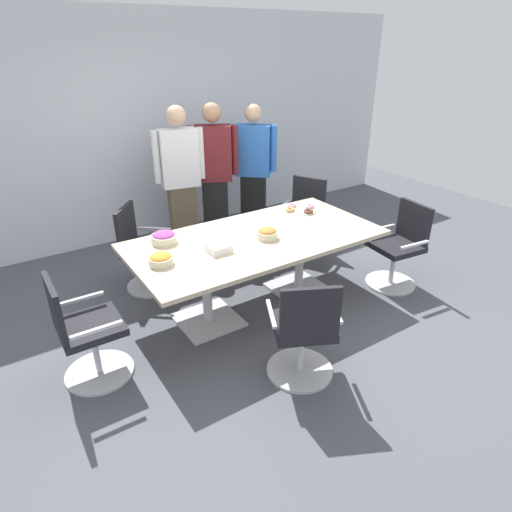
{
  "coord_description": "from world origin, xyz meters",
  "views": [
    {
      "loc": [
        -2.08,
        -3.15,
        2.43
      ],
      "look_at": [
        0.0,
        0.0,
        0.55
      ],
      "focal_mm": 30.52,
      "sensor_mm": 36.0,
      "label": 1
    }
  ],
  "objects_px": {
    "office_chair_4": "(303,334)",
    "donut_platter": "(300,209)",
    "snack_bowl_chips_orange": "(161,259)",
    "snack_bowl_candy_mix": "(164,237)",
    "person_standing_0": "(181,179)",
    "napkin_pile": "(218,248)",
    "office_chair_1": "(303,220)",
    "snack_bowl_pretzels": "(267,233)",
    "office_chair_0": "(399,250)",
    "conference_table": "(256,249)",
    "office_chair_2": "(144,252)",
    "person_standing_2": "(253,169)",
    "person_standing_1": "(214,174)",
    "office_chair_3": "(85,335)"
  },
  "relations": [
    {
      "from": "snack_bowl_chips_orange",
      "to": "office_chair_0",
      "type": "bearing_deg",
      "value": -10.27
    },
    {
      "from": "snack_bowl_pretzels",
      "to": "donut_platter",
      "type": "distance_m",
      "value": 0.84
    },
    {
      "from": "office_chair_0",
      "to": "napkin_pile",
      "type": "height_order",
      "value": "office_chair_0"
    },
    {
      "from": "snack_bowl_pretzels",
      "to": "office_chair_2",
      "type": "bearing_deg",
      "value": 129.49
    },
    {
      "from": "office_chair_2",
      "to": "snack_bowl_pretzels",
      "type": "xyz_separation_m",
      "value": [
        0.87,
        -1.05,
        0.4
      ]
    },
    {
      "from": "person_standing_0",
      "to": "snack_bowl_chips_orange",
      "type": "xyz_separation_m",
      "value": [
        -0.93,
        -1.61,
        -0.13
      ]
    },
    {
      "from": "office_chair_2",
      "to": "person_standing_1",
      "type": "distance_m",
      "value": 1.45
    },
    {
      "from": "person_standing_2",
      "to": "snack_bowl_candy_mix",
      "type": "bearing_deg",
      "value": 76.48
    },
    {
      "from": "person_standing_0",
      "to": "napkin_pile",
      "type": "height_order",
      "value": "person_standing_0"
    },
    {
      "from": "office_chair_2",
      "to": "person_standing_0",
      "type": "distance_m",
      "value": 1.11
    },
    {
      "from": "person_standing_0",
      "to": "donut_platter",
      "type": "xyz_separation_m",
      "value": [
        0.84,
        -1.25,
        -0.17
      ]
    },
    {
      "from": "snack_bowl_chips_orange",
      "to": "office_chair_3",
      "type": "bearing_deg",
      "value": -169.22
    },
    {
      "from": "office_chair_3",
      "to": "snack_bowl_candy_mix",
      "type": "height_order",
      "value": "office_chair_3"
    },
    {
      "from": "snack_bowl_candy_mix",
      "to": "person_standing_0",
      "type": "bearing_deg",
      "value": 58.83
    },
    {
      "from": "office_chair_4",
      "to": "snack_bowl_chips_orange",
      "type": "bearing_deg",
      "value": 149.82
    },
    {
      "from": "person_standing_2",
      "to": "donut_platter",
      "type": "bearing_deg",
      "value": 123.11
    },
    {
      "from": "office_chair_4",
      "to": "office_chair_2",
      "type": "bearing_deg",
      "value": 130.73
    },
    {
      "from": "office_chair_4",
      "to": "snack_bowl_candy_mix",
      "type": "bearing_deg",
      "value": 135.74
    },
    {
      "from": "snack_bowl_candy_mix",
      "to": "donut_platter",
      "type": "relative_size",
      "value": 0.65
    },
    {
      "from": "office_chair_0",
      "to": "donut_platter",
      "type": "bearing_deg",
      "value": 47.68
    },
    {
      "from": "person_standing_0",
      "to": "donut_platter",
      "type": "height_order",
      "value": "person_standing_0"
    },
    {
      "from": "snack_bowl_pretzels",
      "to": "donut_platter",
      "type": "bearing_deg",
      "value": 29.92
    },
    {
      "from": "office_chair_1",
      "to": "office_chair_2",
      "type": "height_order",
      "value": "same"
    },
    {
      "from": "office_chair_3",
      "to": "snack_bowl_chips_orange",
      "type": "xyz_separation_m",
      "value": [
        0.72,
        0.14,
        0.39
      ]
    },
    {
      "from": "person_standing_2",
      "to": "snack_bowl_chips_orange",
      "type": "xyz_separation_m",
      "value": [
        -1.97,
        -1.61,
        -0.1
      ]
    },
    {
      "from": "snack_bowl_chips_orange",
      "to": "snack_bowl_pretzels",
      "type": "bearing_deg",
      "value": -2.89
    },
    {
      "from": "office_chair_4",
      "to": "snack_bowl_chips_orange",
      "type": "relative_size",
      "value": 4.41
    },
    {
      "from": "office_chair_1",
      "to": "snack_bowl_candy_mix",
      "type": "relative_size",
      "value": 3.88
    },
    {
      "from": "person_standing_2",
      "to": "office_chair_4",
      "type": "bearing_deg",
      "value": 106.38
    },
    {
      "from": "office_chair_4",
      "to": "donut_platter",
      "type": "height_order",
      "value": "office_chair_4"
    },
    {
      "from": "person_standing_1",
      "to": "snack_bowl_pretzels",
      "type": "relative_size",
      "value": 8.98
    },
    {
      "from": "snack_bowl_chips_orange",
      "to": "donut_platter",
      "type": "relative_size",
      "value": 0.57
    },
    {
      "from": "person_standing_1",
      "to": "snack_bowl_pretzels",
      "type": "xyz_separation_m",
      "value": [
        -0.34,
        -1.66,
        -0.13
      ]
    },
    {
      "from": "office_chair_4",
      "to": "snack_bowl_pretzels",
      "type": "bearing_deg",
      "value": 97.31
    },
    {
      "from": "person_standing_2",
      "to": "donut_platter",
      "type": "height_order",
      "value": "person_standing_2"
    },
    {
      "from": "person_standing_2",
      "to": "conference_table",
      "type": "bearing_deg",
      "value": 99.72
    },
    {
      "from": "office_chair_4",
      "to": "office_chair_3",
      "type": "bearing_deg",
      "value": 173.47
    },
    {
      "from": "person_standing_0",
      "to": "snack_bowl_chips_orange",
      "type": "relative_size",
      "value": 8.64
    },
    {
      "from": "conference_table",
      "to": "office_chair_3",
      "type": "bearing_deg",
      "value": -174.38
    },
    {
      "from": "donut_platter",
      "to": "snack_bowl_chips_orange",
      "type": "bearing_deg",
      "value": -168.28
    },
    {
      "from": "office_chair_0",
      "to": "office_chair_4",
      "type": "relative_size",
      "value": 1.0
    },
    {
      "from": "office_chair_1",
      "to": "snack_bowl_pretzels",
      "type": "relative_size",
      "value": 4.6
    },
    {
      "from": "donut_platter",
      "to": "snack_bowl_pretzels",
      "type": "bearing_deg",
      "value": -150.08
    },
    {
      "from": "person_standing_0",
      "to": "office_chair_2",
      "type": "bearing_deg",
      "value": 50.17
    },
    {
      "from": "snack_bowl_chips_orange",
      "to": "snack_bowl_candy_mix",
      "type": "distance_m",
      "value": 0.43
    },
    {
      "from": "office_chair_0",
      "to": "snack_bowl_chips_orange",
      "type": "distance_m",
      "value": 2.56
    },
    {
      "from": "person_standing_2",
      "to": "snack_bowl_pretzels",
      "type": "distance_m",
      "value": 1.91
    },
    {
      "from": "conference_table",
      "to": "office_chair_1",
      "type": "height_order",
      "value": "office_chair_1"
    },
    {
      "from": "conference_table",
      "to": "office_chair_4",
      "type": "bearing_deg",
      "value": -104.45
    },
    {
      "from": "person_standing_1",
      "to": "snack_bowl_chips_orange",
      "type": "xyz_separation_m",
      "value": [
        -1.38,
        -1.61,
        -0.13
      ]
    }
  ]
}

